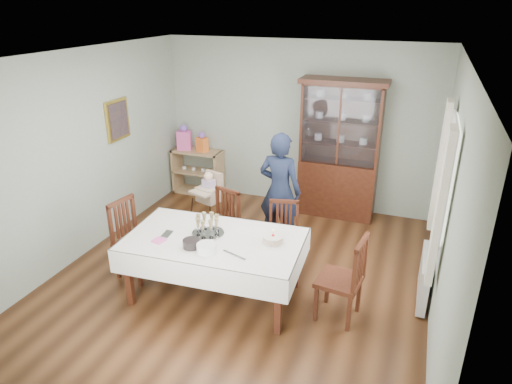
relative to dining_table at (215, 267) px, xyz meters
The scene contains 25 objects.
floor 0.62m from the dining_table, 73.83° to the left, with size 5.00×5.00×0.00m, color #593319.
room_shell 1.66m from the dining_table, 82.32° to the left, with size 5.00×5.00×5.00m.
dining_table is the anchor object (origin of this frame).
china_cabinet 2.95m from the dining_table, 72.00° to the left, with size 1.30×0.48×2.18m.
sideboard 3.18m from the dining_table, 120.51° to the left, with size 0.90×0.38×0.80m.
picture_frame 2.75m from the dining_table, 148.82° to the left, with size 0.04×0.48×0.58m, color gold.
window 2.73m from the dining_table, 17.94° to the left, with size 0.04×1.02×1.22m, color white.
curtain_left 2.53m from the dining_table, ahead, with size 0.07×0.30×1.55m, color silver.
curtain_right 2.88m from the dining_table, 31.07° to the left, with size 0.07×0.30×1.55m, color silver.
radiator 2.42m from the dining_table, 18.38° to the left, with size 0.10×0.80×0.55m, color white.
chair_far_left 0.91m from the dining_table, 110.40° to the left, with size 0.51×0.51×0.93m.
chair_far_right 1.04m from the dining_table, 57.62° to the left, with size 0.48×0.48×0.88m.
chair_end_left 1.12m from the dining_table, behind, with size 0.52×0.52×1.00m.
chair_end_right 1.45m from the dining_table, ahead, with size 0.50×0.50×1.00m.
woman 1.54m from the dining_table, 77.25° to the left, with size 0.60×0.40×1.65m, color #151C31.
high_chair 1.64m from the dining_table, 117.74° to the left, with size 0.53×0.53×0.95m.
champagne_tray 0.46m from the dining_table, 146.77° to the left, with size 0.38×0.38×0.23m.
birthday_cake 0.79m from the dining_table, 10.30° to the left, with size 0.26×0.26×0.18m.
plate_stack_dark 0.52m from the dining_table, 118.90° to the right, with size 0.19×0.19×0.09m, color black.
plate_stack_white 0.52m from the dining_table, 79.37° to the right, with size 0.22×0.22×0.09m, color white.
napkin_stack 0.72m from the dining_table, 153.96° to the right, with size 0.12×0.12×0.02m, color #F459A9.
cutlery 0.71m from the dining_table, behind, with size 0.12×0.18×0.01m, color silver, non-canonical shape.
cake_knife 0.59m from the dining_table, 36.05° to the right, with size 0.31×0.03×0.01m, color silver.
gift_bag_pink 3.35m from the dining_table, 124.14° to the left, with size 0.27×0.21×0.45m.
gift_bag_orange 3.16m from the dining_table, 118.85° to the left, with size 0.22×0.19×0.35m.
Camera 1 is at (1.89, -4.55, 3.25)m, focal length 32.00 mm.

